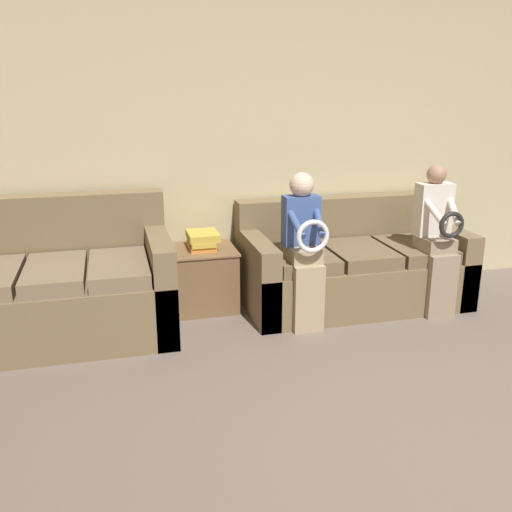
% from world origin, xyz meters
% --- Properties ---
extents(wall_back, '(7.61, 0.06, 2.55)m').
position_xyz_m(wall_back, '(0.00, 3.04, 1.27)').
color(wall_back, '#C6B789').
rests_on(wall_back, ground_plane).
extents(couch_main, '(1.85, 0.92, 0.86)m').
position_xyz_m(couch_main, '(0.28, 2.57, 0.31)').
color(couch_main, brown).
rests_on(couch_main, ground_plane).
extents(couch_side, '(1.65, 1.00, 0.99)m').
position_xyz_m(couch_side, '(-2.09, 2.50, 0.35)').
color(couch_side, brown).
rests_on(couch_side, ground_plane).
extents(child_left_seated, '(0.28, 0.38, 1.18)m').
position_xyz_m(child_left_seated, '(-0.29, 2.19, 0.66)').
color(child_left_seated, tan).
rests_on(child_left_seated, ground_plane).
extents(child_right_seated, '(0.29, 0.37, 1.20)m').
position_xyz_m(child_right_seated, '(0.84, 2.19, 0.65)').
color(child_right_seated, gray).
rests_on(child_right_seated, ground_plane).
extents(side_shelf, '(0.54, 0.51, 0.51)m').
position_xyz_m(side_shelf, '(-0.97, 2.74, 0.27)').
color(side_shelf, brown).
rests_on(side_shelf, ground_plane).
extents(book_stack, '(0.24, 0.31, 0.14)m').
position_xyz_m(book_stack, '(-0.97, 2.74, 0.59)').
color(book_stack, orange).
rests_on(book_stack, side_shelf).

